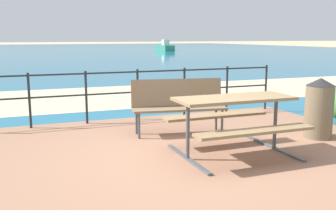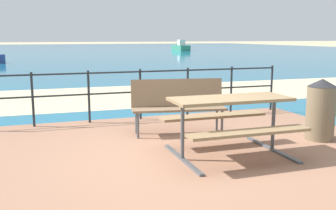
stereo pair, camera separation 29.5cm
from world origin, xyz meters
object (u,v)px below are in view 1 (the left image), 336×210
Objects in this scene: boat_mid at (165,47)px; park_bench at (178,102)px; trash_bin at (319,108)px; picnic_table at (234,112)px.

park_bench is at bearing 164.25° from boat_mid.
boat_mid is (14.54, 38.23, -0.18)m from park_bench.
trash_bin is (1.95, -1.09, -0.05)m from park_bench.
trash_bin is at bearing 9.22° from picnic_table.
boat_mid reaches higher than trash_bin.
boat_mid is at bearing 72.24° from trash_bin.
picnic_table is 1.68× the size of trash_bin.
trash_bin is at bearing -19.70° from park_bench.
picnic_table is at bearing -171.10° from trash_bin.
boat_mid is at bearing 70.46° from picnic_table.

